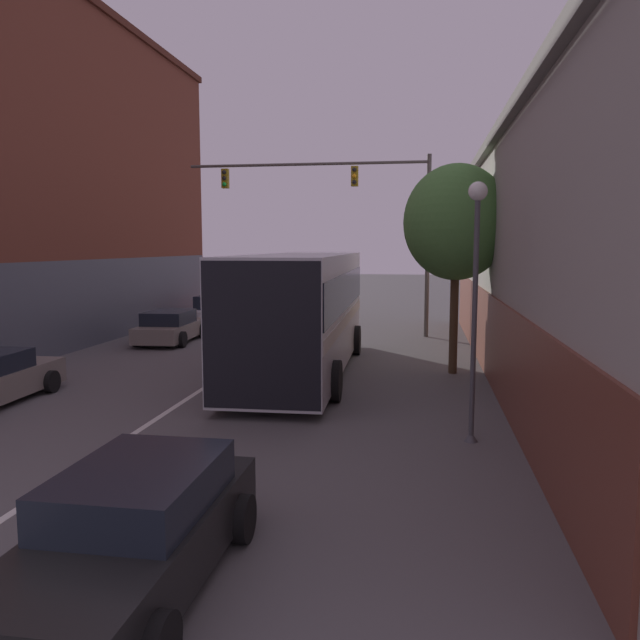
{
  "coord_description": "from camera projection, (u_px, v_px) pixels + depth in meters",
  "views": [
    {
      "loc": [
        5.55,
        -2.81,
        3.68
      ],
      "look_at": [
        2.98,
        13.09,
        1.78
      ],
      "focal_mm": 35.0,
      "sensor_mm": 36.0,
      "label": 1
    }
  ],
  "objects": [
    {
      "name": "street_lamp",
      "position": [
        475.0,
        284.0,
        11.48
      ],
      "size": [
        0.35,
        0.35,
        4.85
      ],
      "color": "#47474C",
      "rests_on": "ground_plane"
    },
    {
      "name": "parked_car_left_mid",
      "position": [
        220.0,
        310.0,
        30.02
      ],
      "size": [
        2.14,
        4.76,
        1.37
      ],
      "rotation": [
        0.0,
        0.0,
        1.51
      ],
      "color": "silver",
      "rests_on": "ground_plane"
    },
    {
      "name": "bus",
      "position": [
        302.0,
        307.0,
        18.04
      ],
      "size": [
        3.11,
        10.65,
        3.46
      ],
      "rotation": [
        0.0,
        0.0,
        1.6
      ],
      "color": "#B7B7BC",
      "rests_on": "ground_plane"
    },
    {
      "name": "hatchback_foreground",
      "position": [
        134.0,
        533.0,
        6.69
      ],
      "size": [
        1.9,
        4.1,
        1.31
      ],
      "rotation": [
        0.0,
        0.0,
        1.57
      ],
      "color": "black",
      "rests_on": "ground_plane"
    },
    {
      "name": "lane_center_line",
      "position": [
        216.0,
        380.0,
        17.24
      ],
      "size": [
        0.14,
        38.88,
        0.01
      ],
      "color": "silver",
      "rests_on": "ground_plane"
    },
    {
      "name": "parked_car_left_distant",
      "position": [
        252.0,
        301.0,
        34.91
      ],
      "size": [
        2.24,
        4.7,
        1.31
      ],
      "rotation": [
        0.0,
        0.0,
        1.53
      ],
      "color": "red",
      "rests_on": "ground_plane"
    },
    {
      "name": "street_tree_near",
      "position": [
        456.0,
        223.0,
        17.7
      ],
      "size": [
        2.99,
        2.69,
        6.01
      ],
      "color": "#4C3823",
      "rests_on": "ground_plane"
    },
    {
      "name": "parked_car_left_near",
      "position": [
        171.0,
        327.0,
        24.03
      ],
      "size": [
        2.09,
        4.08,
        1.23
      ],
      "rotation": [
        0.0,
        0.0,
        1.62
      ],
      "color": "slate",
      "rests_on": "ground_plane"
    },
    {
      "name": "traffic_signal_gantry",
      "position": [
        356.0,
        205.0,
        25.4
      ],
      "size": [
        10.02,
        0.36,
        7.33
      ],
      "color": "#514C47",
      "rests_on": "ground_plane"
    }
  ]
}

